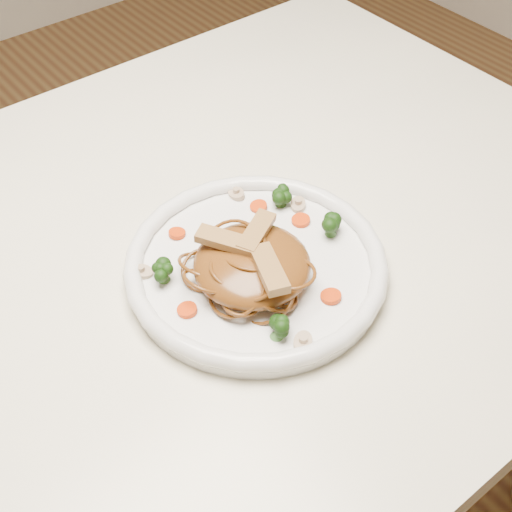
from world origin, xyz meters
TOP-DOWN VIEW (x-y plane):
  - table at (0.00, 0.00)m, footprint 1.20×0.80m
  - plate at (0.06, -0.08)m, footprint 0.38×0.38m
  - noodle_mound at (0.05, -0.09)m, footprint 0.15×0.15m
  - chicken_a at (0.07, -0.08)m, footprint 0.07×0.05m
  - chicken_b at (0.03, -0.07)m, footprint 0.05×0.07m
  - chicken_c at (0.04, -0.13)m, footprint 0.05×0.07m
  - broccoli_0 at (0.15, -0.02)m, footprint 0.03×0.03m
  - broccoli_1 at (-0.03, -0.04)m, footprint 0.03×0.03m
  - broccoli_2 at (0.02, -0.17)m, footprint 0.03×0.03m
  - broccoli_3 at (0.16, -0.10)m, footprint 0.03×0.03m
  - carrot_0 at (0.12, -0.01)m, footprint 0.02×0.02m
  - carrot_1 at (-0.04, -0.09)m, footprint 0.02×0.02m
  - carrot_2 at (0.15, -0.06)m, footprint 0.03×0.03m
  - carrot_3 at (0.02, 0.01)m, footprint 0.02×0.02m
  - carrot_4 at (0.09, -0.17)m, footprint 0.03×0.03m
  - mushroom_0 at (0.03, -0.20)m, footprint 0.04×0.04m
  - mushroom_1 at (0.16, -0.04)m, footprint 0.04×0.04m
  - mushroom_2 at (-0.04, -0.02)m, footprint 0.04×0.04m
  - mushroom_3 at (0.11, 0.02)m, footprint 0.03×0.03m

SIDE VIEW (x-z plane):
  - table at x=0.00m, z-range 0.28..1.03m
  - plate at x=0.06m, z-range 0.75..0.77m
  - carrot_0 at x=0.12m, z-range 0.77..0.77m
  - carrot_1 at x=-0.04m, z-range 0.77..0.77m
  - carrot_2 at x=0.15m, z-range 0.77..0.77m
  - carrot_3 at x=0.02m, z-range 0.77..0.77m
  - carrot_4 at x=0.09m, z-range 0.77..0.77m
  - mushroom_0 at x=0.03m, z-range 0.77..0.77m
  - mushroom_1 at x=0.16m, z-range 0.77..0.77m
  - mushroom_2 at x=-0.04m, z-range 0.77..0.77m
  - mushroom_3 at x=0.11m, z-range 0.77..0.77m
  - broccoli_2 at x=0.02m, z-range 0.77..0.79m
  - broccoli_0 at x=0.15m, z-range 0.77..0.79m
  - broccoli_1 at x=-0.03m, z-range 0.77..0.80m
  - broccoli_3 at x=0.16m, z-range 0.77..0.80m
  - noodle_mound at x=0.05m, z-range 0.77..0.81m
  - chicken_a at x=0.07m, z-range 0.81..0.81m
  - chicken_b at x=0.03m, z-range 0.81..0.82m
  - chicken_c at x=0.04m, z-range 0.81..0.82m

